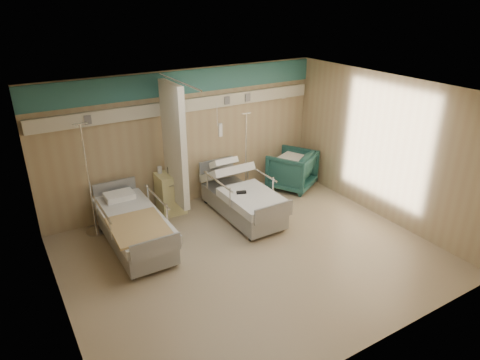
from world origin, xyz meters
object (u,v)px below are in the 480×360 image
at_px(visitor_armchair, 292,170).
at_px(iv_stand_right, 246,178).
at_px(bed_right, 242,202).
at_px(bed_left, 135,231).
at_px(bedside_cabinet, 170,193).
at_px(iv_stand_left, 94,212).

height_order(visitor_armchair, iv_stand_right, iv_stand_right).
height_order(bed_right, iv_stand_right, iv_stand_right).
bearing_deg(iv_stand_right, bed_left, -162.72).
xyz_separation_m(bed_left, iv_stand_right, (2.83, 0.88, 0.06)).
distance_m(visitor_armchair, iv_stand_right, 1.10).
height_order(bed_left, iv_stand_right, iv_stand_right).
relative_size(bed_right, bedside_cabinet, 2.54).
xyz_separation_m(bed_right, visitor_armchair, (1.69, 0.60, 0.12)).
relative_size(visitor_armchair, iv_stand_left, 0.45).
relative_size(bed_left, bedside_cabinet, 2.54).
height_order(bed_right, bed_left, same).
bearing_deg(visitor_armchair, bedside_cabinet, -35.09).
distance_m(bed_left, visitor_armchair, 3.94).
bearing_deg(bedside_cabinet, visitor_armchair, -6.03).
height_order(bed_right, bedside_cabinet, bedside_cabinet).
relative_size(bed_right, iv_stand_right, 1.17).
relative_size(bed_left, iv_stand_right, 1.17).
bearing_deg(bedside_cabinet, iv_stand_left, -179.26).
relative_size(bed_right, visitor_armchair, 2.27).
bearing_deg(iv_stand_left, iv_stand_right, -0.01).
distance_m(bed_right, iv_stand_right, 1.08).
bearing_deg(iv_stand_right, bed_right, -125.47).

